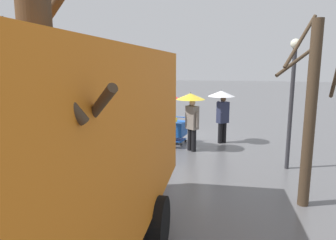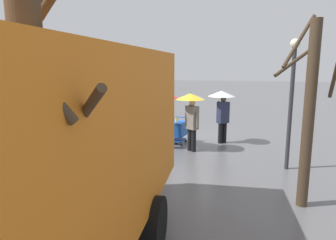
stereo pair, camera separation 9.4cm
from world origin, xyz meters
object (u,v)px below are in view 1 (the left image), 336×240
at_px(hand_dolly_boxes, 160,129).
at_px(street_lamp, 292,91).
at_px(shopping_cart_vendor, 178,129).
at_px(bare_tree_near, 310,111).
at_px(pedestrian_black_side, 191,108).
at_px(pedestrian_pink_side, 222,104).
at_px(pedestrian_white_side, 165,107).
at_px(cargo_van_parked_right, 102,108).
at_px(box_truck_background, 25,172).
at_px(bare_tree_far, 49,190).

height_order(hand_dolly_boxes, street_lamp, street_lamp).
bearing_deg(shopping_cart_vendor, bare_tree_near, 127.32).
relative_size(shopping_cart_vendor, pedestrian_black_side, 0.49).
relative_size(hand_dolly_boxes, pedestrian_pink_side, 0.61).
xyz_separation_m(pedestrian_white_side, street_lamp, (-4.12, 1.53, 0.79)).
relative_size(cargo_van_parked_right, box_truck_background, 0.65).
bearing_deg(bare_tree_near, hand_dolly_boxes, -48.08).
height_order(pedestrian_black_side, bare_tree_near, bare_tree_near).
bearing_deg(cargo_van_parked_right, pedestrian_black_side, 155.71).
xyz_separation_m(cargo_van_parked_right, bare_tree_far, (-4.23, 10.81, 1.01)).
bearing_deg(bare_tree_near, cargo_van_parked_right, -38.47).
xyz_separation_m(pedestrian_black_side, bare_tree_far, (0.03, 8.88, 0.61)).
distance_m(pedestrian_pink_side, pedestrian_black_side, 1.70).
xyz_separation_m(shopping_cart_vendor, pedestrian_white_side, (0.38, 0.79, 1.02)).
distance_m(box_truck_background, pedestrian_black_side, 8.00).
height_order(cargo_van_parked_right, pedestrian_pink_side, cargo_van_parked_right).
height_order(shopping_cart_vendor, pedestrian_white_side, pedestrian_white_side).
relative_size(box_truck_background, pedestrian_white_side, 3.87).
xyz_separation_m(hand_dolly_boxes, bare_tree_near, (-4.45, 4.95, 1.64)).
xyz_separation_m(box_truck_background, bare_tree_near, (-4.00, -4.05, 0.21)).
relative_size(pedestrian_black_side, street_lamp, 0.56).
distance_m(hand_dolly_boxes, pedestrian_pink_side, 2.70).
xyz_separation_m(pedestrian_pink_side, pedestrian_white_side, (2.06, 1.20, 0.00)).
distance_m(pedestrian_white_side, street_lamp, 4.47).
height_order(pedestrian_white_side, street_lamp, street_lamp).
relative_size(cargo_van_parked_right, pedestrian_black_side, 2.51).
bearing_deg(box_truck_background, cargo_van_parked_right, -71.41).
distance_m(hand_dolly_boxes, street_lamp, 5.47).
height_order(shopping_cart_vendor, bare_tree_far, bare_tree_far).
xyz_separation_m(shopping_cart_vendor, street_lamp, (-3.74, 2.32, 1.80)).
height_order(pedestrian_white_side, bare_tree_near, bare_tree_near).
relative_size(pedestrian_white_side, street_lamp, 0.56).
bearing_deg(cargo_van_parked_right, shopping_cart_vendor, 164.65).
xyz_separation_m(hand_dolly_boxes, pedestrian_black_side, (-1.40, 1.06, 1.08)).
bearing_deg(hand_dolly_boxes, shopping_cart_vendor, 169.85).
bearing_deg(box_truck_background, street_lamp, -121.93).
height_order(box_truck_background, street_lamp, street_lamp).
height_order(shopping_cart_vendor, pedestrian_black_side, pedestrian_black_side).
distance_m(box_truck_background, bare_tree_far, 1.34).
distance_m(cargo_van_parked_right, pedestrian_black_side, 4.70).
bearing_deg(pedestrian_pink_side, shopping_cart_vendor, 13.71).
height_order(pedestrian_black_side, street_lamp, street_lamp).
height_order(box_truck_background, shopping_cart_vendor, box_truck_background).
xyz_separation_m(box_truck_background, pedestrian_white_side, (0.05, -8.07, -0.35)).
bearing_deg(pedestrian_white_side, shopping_cart_vendor, -115.67).
bearing_deg(hand_dolly_boxes, bare_tree_near, 131.92).
distance_m(cargo_van_parked_right, hand_dolly_boxes, 3.07).
relative_size(shopping_cart_vendor, pedestrian_white_side, 0.49).
bearing_deg(street_lamp, pedestrian_black_side, -24.05).
bearing_deg(pedestrian_black_side, pedestrian_white_side, -7.71).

